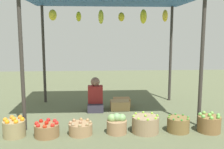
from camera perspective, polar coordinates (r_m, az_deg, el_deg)
ground_plane at (r=6.01m, az=-0.33°, el=-8.23°), size 14.00×14.00×0.00m
market_stall_structure at (r=5.79m, az=-0.35°, el=14.38°), size 3.61×2.32×2.51m
vendor_person at (r=6.08m, az=-3.66°, el=-5.13°), size 0.36×0.44×0.78m
basket_oranges at (r=4.89m, az=-20.62°, el=-10.91°), size 0.38×0.38×0.35m
basket_red_tomatoes at (r=4.75m, az=-14.09°, el=-11.65°), size 0.43×0.43×0.28m
basket_potatoes at (r=4.74m, az=-6.90°, el=-11.64°), size 0.42×0.42×0.26m
basket_cabbages at (r=4.74m, az=1.04°, el=-10.90°), size 0.36×0.36×0.37m
basket_limes at (r=4.82m, az=7.31°, el=-10.77°), size 0.48×0.48×0.33m
basket_green_chilies at (r=4.97m, az=14.29°, el=-10.57°), size 0.40×0.40×0.29m
basket_green_apples at (r=5.12m, az=20.50°, el=-10.03°), size 0.41×0.41×0.35m
wooden_crate_near_vendor at (r=6.46m, az=2.11°, el=-6.09°), size 0.41×0.31×0.21m
wooden_crate_stacked_rear at (r=6.18m, az=1.75°, el=-6.73°), size 0.44×0.32×0.21m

